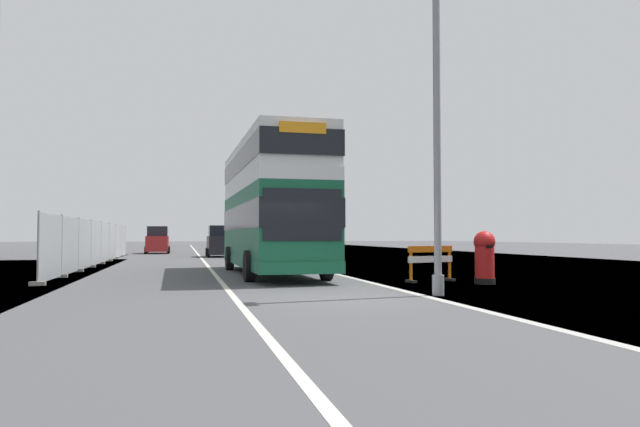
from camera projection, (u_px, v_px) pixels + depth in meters
The scene contains 8 objects.
ground at pixel (357, 299), 13.96m from camera, with size 140.00×280.00×0.10m.
double_decker_bus at pixel (271, 205), 22.40m from camera, with size 2.95×11.29×4.90m.
lamppost_foreground at pixel (437, 128), 14.56m from camera, with size 0.29×0.70×8.68m.
red_pillar_postbox at pixel (485, 255), 17.85m from camera, with size 0.64×0.64×1.60m.
roadworks_barrier at pixel (431, 259), 18.72m from camera, with size 1.75×0.89×1.13m.
construction_site_fence at pixel (101, 243), 30.51m from camera, with size 0.44×27.40×2.20m.
car_oncoming_near at pixel (220, 242), 40.86m from camera, with size 1.92×4.08×2.15m.
car_receding_mid at pixel (158, 241), 48.72m from camera, with size 1.93×4.51×2.22m.
Camera 1 is at (-3.48, -13.38, 1.46)m, focal length 33.19 mm.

